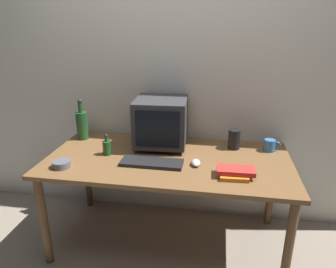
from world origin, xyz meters
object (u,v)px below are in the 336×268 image
(computer_mouse, at_px, (196,163))
(bottle_tall, at_px, (82,124))
(metal_canister, at_px, (234,139))
(keyboard, at_px, (152,163))
(book_stack, at_px, (235,172))
(mug, at_px, (270,145))
(bottle_short, at_px, (107,147))
(crt_monitor, at_px, (161,122))
(cd_spindle, at_px, (61,164))

(computer_mouse, xyz_separation_m, bottle_tall, (-0.95, 0.34, 0.11))
(bottle_tall, xyz_separation_m, metal_canister, (1.21, -0.01, -0.05))
(keyboard, xyz_separation_m, bottle_tall, (-0.66, 0.38, 0.11))
(book_stack, xyz_separation_m, mug, (0.27, 0.45, 0.02))
(mug, bearing_deg, bottle_short, -167.43)
(book_stack, relative_size, metal_canister, 1.58)
(crt_monitor, height_order, metal_canister, crt_monitor)
(crt_monitor, distance_m, computer_mouse, 0.46)
(crt_monitor, xyz_separation_m, bottle_short, (-0.35, -0.23, -0.14))
(book_stack, distance_m, mug, 0.53)
(crt_monitor, distance_m, book_stack, 0.71)
(bottle_tall, distance_m, metal_canister, 1.21)
(book_stack, distance_m, metal_canister, 0.46)
(bottle_short, bearing_deg, mug, 12.57)
(keyboard, xyz_separation_m, metal_canister, (0.55, 0.37, 0.06))
(crt_monitor, distance_m, bottle_short, 0.44)
(computer_mouse, relative_size, bottle_short, 0.63)
(keyboard, relative_size, mug, 3.50)
(bottle_tall, bearing_deg, crt_monitor, -3.46)
(keyboard, bearing_deg, metal_canister, 33.86)
(keyboard, bearing_deg, book_stack, -9.02)
(book_stack, height_order, cd_spindle, book_stack)
(bottle_tall, bearing_deg, book_stack, -21.08)
(bottle_tall, xyz_separation_m, cd_spindle, (0.08, -0.52, -0.10))
(keyboard, xyz_separation_m, computer_mouse, (0.29, 0.04, 0.01))
(crt_monitor, xyz_separation_m, cd_spindle, (-0.58, -0.48, -0.17))
(bottle_tall, xyz_separation_m, mug, (1.47, -0.01, -0.08))
(crt_monitor, xyz_separation_m, bottle_tall, (-0.66, 0.04, -0.07))
(keyboard, distance_m, bottle_short, 0.37)
(bottle_short, height_order, book_stack, bottle_short)
(bottle_tall, distance_m, mug, 1.47)
(metal_canister, bearing_deg, mug, -1.27)
(keyboard, relative_size, metal_canister, 2.80)
(cd_spindle, distance_m, metal_canister, 1.24)
(metal_canister, bearing_deg, crt_monitor, -176.43)
(mug, relative_size, cd_spindle, 1.00)
(crt_monitor, distance_m, mug, 0.83)
(bottle_short, bearing_deg, keyboard, -17.06)
(metal_canister, bearing_deg, cd_spindle, -155.53)
(metal_canister, bearing_deg, bottle_short, -163.62)
(bottle_tall, bearing_deg, metal_canister, -0.26)
(crt_monitor, distance_m, cd_spindle, 0.77)
(bottle_tall, relative_size, metal_canister, 2.22)
(bottle_tall, distance_m, book_stack, 1.29)
(cd_spindle, bearing_deg, keyboard, 13.67)
(book_stack, bearing_deg, mug, 59.47)
(bottle_tall, height_order, metal_canister, bottle_tall)
(computer_mouse, bearing_deg, bottle_short, 166.41)
(crt_monitor, distance_m, metal_canister, 0.56)
(bottle_short, bearing_deg, metal_canister, 16.38)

